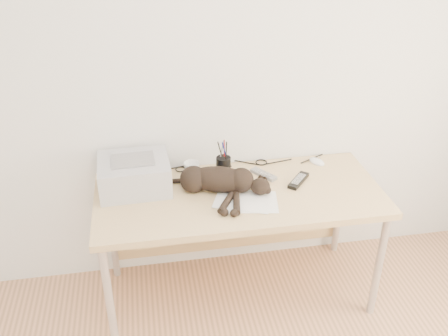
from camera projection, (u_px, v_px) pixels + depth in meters
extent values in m
plane|color=white|center=(228.00, 75.00, 2.81)|extent=(3.50, 0.00, 3.50)
cube|color=tan|center=(240.00, 196.00, 2.79)|extent=(1.60, 0.70, 0.04)
cylinder|color=#BBBBBE|center=(109.00, 299.00, 2.60)|extent=(0.04, 0.04, 0.70)
cylinder|color=#BBBBBE|center=(379.00, 266.00, 2.83)|extent=(0.04, 0.04, 0.70)
cylinder|color=#BBBBBE|center=(112.00, 231.00, 3.11)|extent=(0.04, 0.04, 0.70)
cylinder|color=#BBBBBE|center=(339.00, 208.00, 3.34)|extent=(0.04, 0.04, 0.70)
cube|color=tan|center=(229.00, 210.00, 3.23)|extent=(1.48, 0.02, 0.60)
cube|color=#A3A3A8|center=(134.00, 174.00, 2.78)|extent=(0.40, 0.34, 0.17)
cube|color=black|center=(134.00, 173.00, 2.78)|extent=(0.33, 0.03, 0.10)
cube|color=slate|center=(133.00, 160.00, 2.74)|extent=(0.24, 0.17, 0.01)
cube|color=white|center=(249.00, 202.00, 2.69)|extent=(0.33, 0.26, 0.00)
cube|color=white|center=(243.00, 200.00, 2.70)|extent=(0.36, 0.31, 0.00)
ellipsoid|color=black|center=(219.00, 179.00, 2.76)|extent=(0.38, 0.25, 0.15)
sphere|color=black|center=(194.00, 179.00, 2.77)|extent=(0.15, 0.15, 0.15)
ellipsoid|color=black|center=(260.00, 186.00, 2.73)|extent=(0.13, 0.13, 0.09)
cone|color=black|center=(260.00, 176.00, 2.76)|extent=(0.05, 0.06, 0.05)
cone|color=black|center=(265.00, 178.00, 2.75)|extent=(0.05, 0.06, 0.05)
cylinder|color=black|center=(227.00, 201.00, 2.66)|extent=(0.10, 0.21, 0.04)
cylinder|color=black|center=(236.00, 202.00, 2.66)|extent=(0.10, 0.21, 0.04)
cylinder|color=black|center=(171.00, 181.00, 2.86)|extent=(0.22, 0.09, 0.03)
imported|color=white|center=(192.00, 169.00, 2.92)|extent=(0.13, 0.13, 0.09)
cylinder|color=black|center=(223.00, 166.00, 2.92)|extent=(0.09, 0.09, 0.12)
cylinder|color=#990C0C|center=(221.00, 154.00, 2.88)|extent=(0.01, 0.01, 0.16)
cylinder|color=navy|center=(225.00, 153.00, 2.89)|extent=(0.01, 0.01, 0.16)
cylinder|color=black|center=(224.00, 155.00, 2.87)|extent=(0.01, 0.01, 0.16)
cube|color=slate|center=(264.00, 174.00, 2.94)|extent=(0.14, 0.17, 0.02)
cube|color=black|center=(298.00, 181.00, 2.87)|extent=(0.17, 0.18, 0.02)
ellipsoid|color=white|center=(317.00, 160.00, 3.07)|extent=(0.11, 0.13, 0.04)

